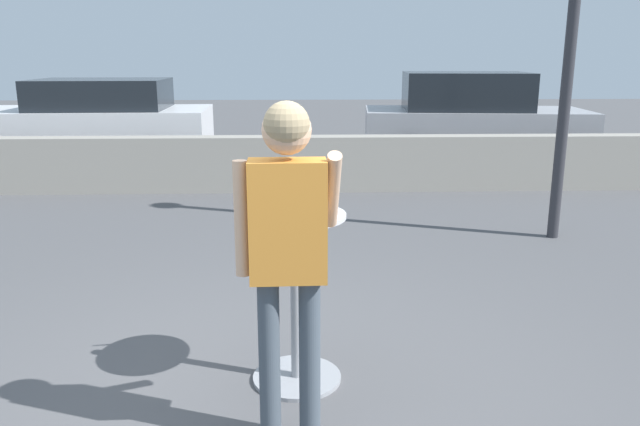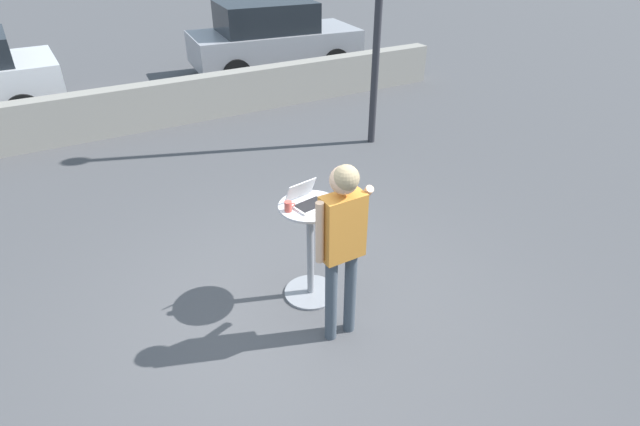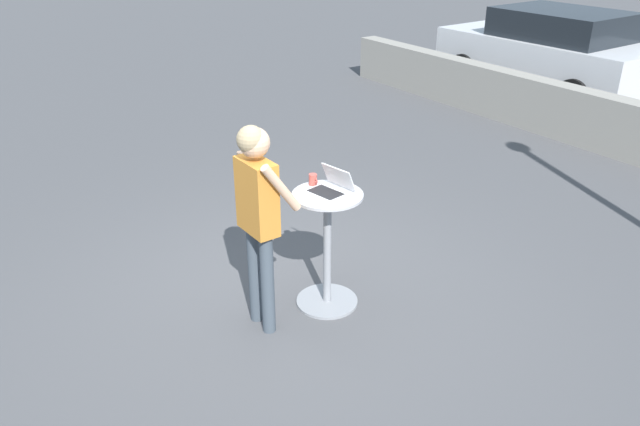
# 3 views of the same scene
# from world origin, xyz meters

# --- Properties ---
(ground_plane) EXTENTS (50.00, 50.00, 0.00)m
(ground_plane) POSITION_xyz_m (0.00, 0.00, 0.00)
(ground_plane) COLOR #4C4C4F
(pavement_kerb) EXTENTS (12.57, 0.35, 0.81)m
(pavement_kerb) POSITION_xyz_m (0.00, 5.83, 0.41)
(pavement_kerb) COLOR gray
(pavement_kerb) RESTS_ON ground_plane
(cafe_table) EXTENTS (0.60, 0.60, 1.08)m
(cafe_table) POSITION_xyz_m (0.30, 0.24, 0.57)
(cafe_table) COLOR gray
(cafe_table) RESTS_ON ground_plane
(laptop) EXTENTS (0.37, 0.36, 0.21)m
(laptop) POSITION_xyz_m (0.29, 0.27, 1.12)
(laptop) COLOR silver
(laptop) RESTS_ON cafe_table
(coffee_mug) EXTENTS (0.11, 0.07, 0.10)m
(coffee_mug) POSITION_xyz_m (0.08, 0.24, 1.12)
(coffee_mug) COLOR #C14C42
(coffee_mug) RESTS_ON cafe_table
(standing_person) EXTENTS (0.52, 0.39, 1.78)m
(standing_person) POSITION_xyz_m (0.26, -0.40, 1.14)
(standing_person) COLOR #424C56
(standing_person) RESTS_ON ground_plane
(parked_car_near_street) EXTENTS (4.07, 2.08, 1.56)m
(parked_car_near_street) POSITION_xyz_m (-3.24, 7.81, 0.80)
(parked_car_near_street) COLOR silver
(parked_car_near_street) RESTS_ON ground_plane
(parked_car_further_down) EXTENTS (4.12, 2.18, 1.67)m
(parked_car_further_down) POSITION_xyz_m (3.50, 8.06, 0.84)
(parked_car_further_down) COLOR #9E9EA3
(parked_car_further_down) RESTS_ON ground_plane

